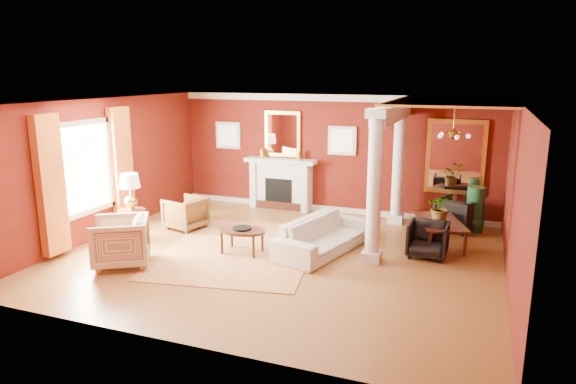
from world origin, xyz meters
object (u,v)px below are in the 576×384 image
at_px(dining_table, 441,226).
at_px(sofa, 324,230).
at_px(coffee_table, 242,231).
at_px(side_table, 131,197).
at_px(armchair_stripe, 120,239).
at_px(armchair_leopard, 186,211).

bearing_deg(dining_table, sofa, 101.06).
height_order(coffee_table, side_table, side_table).
bearing_deg(sofa, armchair_stripe, 136.65).
distance_m(armchair_stripe, dining_table, 6.19).
bearing_deg(armchair_stripe, side_table, 176.47).
height_order(coffee_table, dining_table, dining_table).
bearing_deg(dining_table, coffee_table, 98.49).
xyz_separation_m(sofa, armchair_stripe, (-3.21, -1.99, 0.04)).
xyz_separation_m(armchair_leopard, coffee_table, (1.88, -1.01, 0.04)).
height_order(sofa, armchair_leopard, sofa).
bearing_deg(armchair_stripe, coffee_table, 95.13).
bearing_deg(side_table, armchair_leopard, 63.86).
relative_size(armchair_stripe, dining_table, 0.67).
height_order(armchair_leopard, side_table, side_table).
height_order(armchair_stripe, coffee_table, armchair_stripe).
relative_size(sofa, dining_table, 1.57).
bearing_deg(dining_table, armchair_leopard, 79.69).
xyz_separation_m(sofa, armchair_leopard, (-3.33, 0.38, -0.05)).
height_order(armchair_leopard, dining_table, dining_table).
bearing_deg(armchair_stripe, dining_table, 88.71).
bearing_deg(side_table, armchair_stripe, -61.11).
xyz_separation_m(coffee_table, dining_table, (3.53, 1.84, -0.03)).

